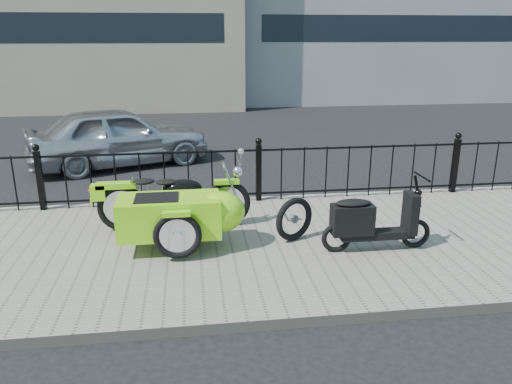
{
  "coord_description": "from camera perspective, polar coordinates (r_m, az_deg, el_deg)",
  "views": [
    {
      "loc": [
        -1.12,
        -6.67,
        2.84
      ],
      "look_at": [
        -0.23,
        -0.1,
        0.72
      ],
      "focal_mm": 35.0,
      "sensor_mm": 36.0,
      "label": 1
    }
  ],
  "objects": [
    {
      "name": "ground",
      "position": [
        7.34,
        1.7,
        -5.04
      ],
      "size": [
        120.0,
        120.0,
        0.0
      ],
      "primitive_type": "plane",
      "color": "black",
      "rests_on": "ground"
    },
    {
      "name": "sidewalk",
      "position": [
        6.86,
        2.39,
        -6.18
      ],
      "size": [
        30.0,
        3.8,
        0.12
      ],
      "primitive_type": "cube",
      "color": "gray",
      "rests_on": "ground"
    },
    {
      "name": "curb",
      "position": [
        8.65,
        0.16,
        -1.01
      ],
      "size": [
        30.0,
        0.1,
        0.12
      ],
      "primitive_type": "cube",
      "color": "gray",
      "rests_on": "ground"
    },
    {
      "name": "iron_fence",
      "position": [
        8.36,
        0.3,
        2.11
      ],
      "size": [
        14.11,
        0.11,
        1.08
      ],
      "color": "black",
      "rests_on": "sidewalk"
    },
    {
      "name": "motorcycle_sidecar",
      "position": [
        6.65,
        -8.28,
        -2.17
      ],
      "size": [
        2.28,
        1.48,
        0.98
      ],
      "color": "black",
      "rests_on": "sidewalk"
    },
    {
      "name": "scooter",
      "position": [
        6.61,
        12.88,
        -3.39
      ],
      "size": [
        1.47,
        0.43,
        1.0
      ],
      "color": "black",
      "rests_on": "sidewalk"
    },
    {
      "name": "spare_tire",
      "position": [
        6.8,
        4.39,
        -3.11
      ],
      "size": [
        0.58,
        0.36,
        0.61
      ],
      "primitive_type": "torus",
      "rotation": [
        1.57,
        0.0,
        0.48
      ],
      "color": "black",
      "rests_on": "sidewalk"
    },
    {
      "name": "sedan_car",
      "position": [
        11.47,
        -15.43,
        6.16
      ],
      "size": [
        4.19,
        2.84,
        1.32
      ],
      "primitive_type": "imported",
      "rotation": [
        0.0,
        0.0,
        1.93
      ],
      "color": "#ADAFB5",
      "rests_on": "ground"
    }
  ]
}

